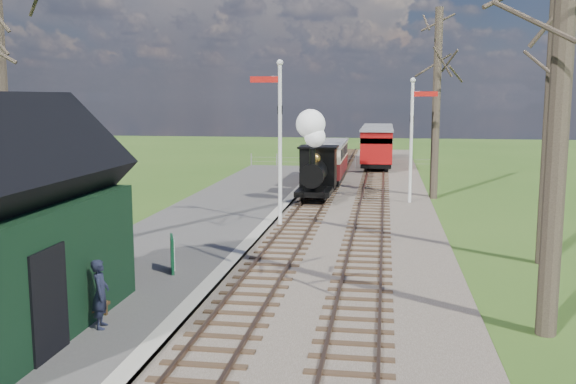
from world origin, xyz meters
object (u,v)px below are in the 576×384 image
Objects in this scene: locomotive at (316,161)px; person at (100,294)px; bench at (75,305)px; coach at (327,160)px; red_carriage_a at (377,147)px; red_carriage_b at (378,142)px; semaphore_near at (278,131)px; sign_board at (172,254)px; station_shed at (1,231)px; semaphore_far at (413,131)px.

locomotive reaches higher than person.
coach is at bearing 82.34° from bench.
coach is 1.26× the size of red_carriage_a.
bench is at bearing -97.66° from coach.
semaphore_near is at bearing -97.59° from red_carriage_b.
coach is at bearing -108.49° from red_carriage_a.
red_carriage_b is 3.70× the size of person.
semaphore_near reaches higher than sign_board.
station_shed is 1.01× the size of semaphore_near.
coach is 23.60m from bench.
sign_board is (-6.82, -13.23, -2.65)m from semaphore_far.
semaphore_near is at bearing 76.94° from sign_board.
coach is (0.01, 6.06, -0.51)m from locomotive.
bench is (-5.74, -36.65, -0.92)m from red_carriage_b.
semaphore_near is 1.18× the size of red_carriage_b.
locomotive is 19.51m from red_carriage_b.
semaphore_far is at bearing 66.61° from bench.
coach reaches higher than person.
station_shed is 2.29m from person.
red_carriage_b is 32.90m from sign_board.
semaphore_near reaches higher than bench.
semaphore_near reaches higher than locomotive.
station_shed is at bearing -111.21° from sign_board.
red_carriage_b is at bearing 90.00° from red_carriage_a.
station_shed reaches higher than person.
station_shed is 1.52× the size of locomotive.
sign_board is at bearing -97.25° from coach.
semaphore_far is 3.55× the size of bench.
person is (0.63, -0.11, 0.30)m from bench.
coach is 1.26× the size of red_carriage_b.
sign_board is at bearing -98.83° from red_carriage_b.
red_carriage_a is at bearing 79.55° from bench.
person is at bearing -98.18° from locomotive.
locomotive is (-4.39, -0.06, -1.42)m from semaphore_far.
red_carriage_a is 31.69m from bench.
person is at bearing -111.50° from semaphore_far.
semaphore_near is 12.01m from bench.
sign_board reaches higher than bench.
red_carriage_b is at bearing 82.31° from locomotive.
red_carriage_a reaches higher than person.
station_shed is at bearing -103.44° from locomotive.
semaphore_near is at bearing -97.27° from locomotive.
locomotive is 2.57× the size of bench.
coach is 19.40m from sign_board.
semaphore_far is 15.12m from sign_board.
sign_board is (-2.45, -19.23, -0.72)m from coach.
person is (-2.52, -23.49, -0.50)m from coach.
locomotive is at bearing -90.11° from coach.
semaphore_far is (5.14, 6.00, -0.27)m from semaphore_near.
semaphore_near is at bearing 78.21° from bench.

